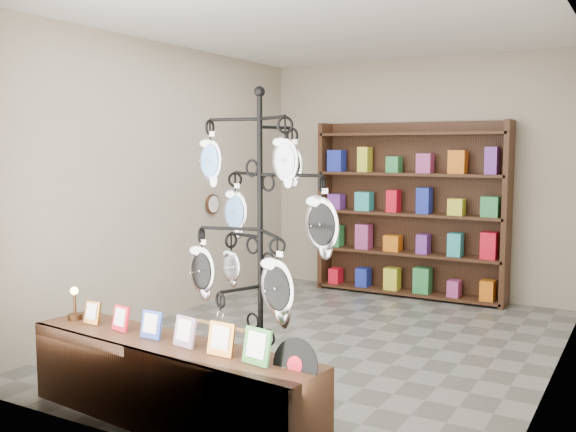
{
  "coord_description": "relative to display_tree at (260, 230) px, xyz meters",
  "views": [
    {
      "loc": [
        2.65,
        -5.45,
        1.87
      ],
      "look_at": [
        0.11,
        -1.0,
        1.33
      ],
      "focal_mm": 40.0,
      "sensor_mm": 36.0,
      "label": 1
    }
  ],
  "objects": [
    {
      "name": "ground",
      "position": [
        -0.35,
        1.8,
        -1.32
      ],
      "size": [
        5.0,
        5.0,
        0.0
      ],
      "primitive_type": "plane",
      "color": "slate",
      "rests_on": "ground"
    },
    {
      "name": "room_envelope",
      "position": [
        -0.35,
        1.8,
        0.53
      ],
      "size": [
        5.0,
        5.0,
        5.0
      ],
      "color": "#AEA28C",
      "rests_on": "ground"
    },
    {
      "name": "display_tree",
      "position": [
        0.0,
        0.0,
        0.0
      ],
      "size": [
        1.19,
        1.15,
        2.28
      ],
      "rotation": [
        0.0,
        0.0,
        -0.24
      ],
      "color": "black",
      "rests_on": "ground"
    },
    {
      "name": "front_shelf",
      "position": [
        -0.48,
        -0.4,
        -1.03
      ],
      "size": [
        2.36,
        0.7,
        0.82
      ],
      "rotation": [
        0.0,
        0.0,
        -0.1
      ],
      "color": "black",
      "rests_on": "ground"
    },
    {
      "name": "back_shelving",
      "position": [
        -0.35,
        4.1,
        -0.29
      ],
      "size": [
        2.42,
        0.36,
        2.2
      ],
      "color": "black",
      "rests_on": "ground"
    },
    {
      "name": "wall_clocks",
      "position": [
        -2.32,
        2.6,
        0.18
      ],
      "size": [
        0.03,
        0.24,
        0.84
      ],
      "color": "black",
      "rests_on": "ground"
    }
  ]
}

